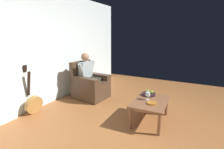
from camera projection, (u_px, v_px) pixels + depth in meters
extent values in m
plane|color=#9B5E31|center=(153.00, 131.00, 3.04)|extent=(7.32, 7.32, 0.00)
cube|color=silver|center=(43.00, 49.00, 3.97)|extent=(6.50, 0.06, 2.70)
cube|color=#422E1F|center=(91.00, 91.00, 4.60)|extent=(0.77, 0.86, 0.38)
cube|color=#422E1F|center=(93.00, 83.00, 4.51)|extent=(0.41, 0.71, 0.10)
cube|color=#422E1F|center=(97.00, 78.00, 4.75)|extent=(0.23, 0.82, 0.24)
cube|color=#422E1F|center=(84.00, 82.00, 4.31)|extent=(0.23, 0.82, 0.24)
cube|color=#422E1F|center=(81.00, 72.00, 4.67)|extent=(0.73, 0.17, 0.60)
cube|color=#97A3A7|center=(85.00, 71.00, 4.57)|extent=(0.40, 0.21, 0.48)
sphere|color=#A87A5B|center=(85.00, 57.00, 4.49)|extent=(0.21, 0.21, 0.21)
cylinder|color=#393C35|center=(94.00, 79.00, 4.62)|extent=(0.16, 0.41, 0.13)
cylinder|color=#393C35|center=(101.00, 89.00, 4.57)|extent=(0.12, 0.12, 0.48)
cylinder|color=#97A3A7|center=(92.00, 66.00, 4.71)|extent=(0.21, 0.10, 0.29)
cylinder|color=#393C35|center=(89.00, 81.00, 4.42)|extent=(0.16, 0.41, 0.13)
cylinder|color=#393C35|center=(95.00, 92.00, 4.37)|extent=(0.12, 0.12, 0.48)
cylinder|color=#97A3A7|center=(81.00, 69.00, 4.34)|extent=(0.21, 0.10, 0.29)
cube|color=brown|center=(150.00, 102.00, 3.29)|extent=(0.96, 0.67, 0.04)
cylinder|color=brown|center=(166.00, 106.00, 3.59)|extent=(0.06, 0.06, 0.39)
cylinder|color=brown|center=(159.00, 125.00, 2.86)|extent=(0.06, 0.06, 0.39)
cylinder|color=brown|center=(142.00, 102.00, 3.81)|extent=(0.06, 0.06, 0.39)
cylinder|color=brown|center=(130.00, 118.00, 3.08)|extent=(0.06, 0.06, 0.39)
cylinder|color=#AE7B3D|center=(34.00, 105.00, 3.68)|extent=(0.39, 0.18, 0.41)
cylinder|color=black|center=(35.00, 104.00, 3.65)|extent=(0.11, 0.03, 0.11)
cube|color=black|center=(29.00, 84.00, 3.62)|extent=(0.05, 0.14, 0.54)
cube|color=black|center=(25.00, 68.00, 3.58)|extent=(0.07, 0.06, 0.14)
cylinder|color=silver|center=(148.00, 100.00, 3.33)|extent=(0.07, 0.07, 0.01)
cylinder|color=silver|center=(148.00, 98.00, 3.32)|extent=(0.01, 0.01, 0.07)
cylinder|color=silver|center=(148.00, 94.00, 3.30)|extent=(0.09, 0.09, 0.07)
cylinder|color=#590C19|center=(148.00, 95.00, 3.31)|extent=(0.08, 0.08, 0.03)
cylinder|color=#301A23|center=(149.00, 94.00, 3.56)|extent=(0.27, 0.27, 0.05)
sphere|color=gold|center=(149.00, 93.00, 3.49)|extent=(0.07, 0.07, 0.07)
sphere|color=#76A22A|center=(152.00, 92.00, 3.55)|extent=(0.07, 0.07, 0.07)
sphere|color=#7BA03D|center=(147.00, 91.00, 3.61)|extent=(0.07, 0.07, 0.07)
cylinder|color=#AF6823|center=(152.00, 103.00, 3.13)|extent=(0.19, 0.19, 0.02)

